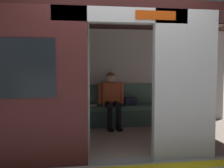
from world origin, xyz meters
name	(u,v)px	position (x,y,z in m)	size (l,w,h in m)	color
ground_plane	(120,162)	(0.00, 0.00, 0.00)	(60.00, 60.00, 0.00)	gray
train_car	(104,57)	(0.06, -1.18, 1.48)	(6.40, 2.70, 2.24)	silver
bench_seat	(100,111)	(0.00, -2.19, 0.34)	(2.76, 0.44, 0.44)	#4C7566
person_seated	(111,96)	(-0.24, -2.14, 0.67)	(0.55, 0.68, 1.17)	#CC5933
handbag	(131,101)	(-0.69, -2.23, 0.53)	(0.26, 0.15, 0.17)	#262D4C
book	(93,105)	(0.14, -2.27, 0.46)	(0.15, 0.22, 0.03)	silver
grab_pole_door	(88,85)	(0.40, -0.47, 1.05)	(0.04, 0.04, 2.10)	silver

